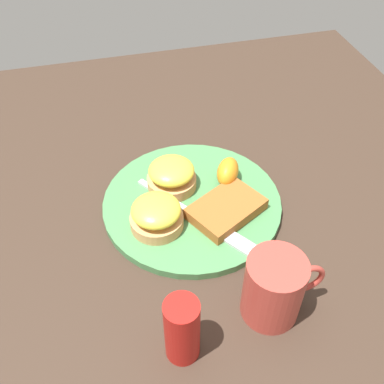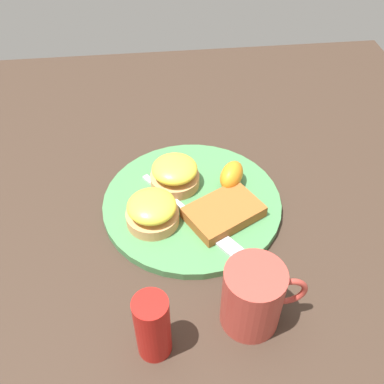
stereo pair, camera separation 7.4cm
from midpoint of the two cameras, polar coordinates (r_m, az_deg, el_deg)
ground_plane at (r=0.76m, az=-2.77°, el=-1.95°), size 1.10×1.10×0.00m
plate at (r=0.76m, az=-2.79°, el=-1.59°), size 0.30×0.30×0.01m
sandwich_benedict_left at (r=0.76m, az=-5.39°, el=1.98°), size 0.08×0.08×0.05m
sandwich_benedict_right at (r=0.70m, az=-7.56°, el=-3.05°), size 0.08×0.08×0.05m
hashbrown_patty at (r=0.72m, az=1.46°, el=-2.28°), size 0.14×0.12×0.02m
orange_wedge at (r=0.77m, az=1.84°, el=2.44°), size 0.06×0.07×0.04m
fork at (r=0.72m, az=-1.82°, el=-3.58°), size 0.15×0.20×0.00m
cup at (r=0.60m, az=6.92°, el=-12.25°), size 0.11×0.08×0.10m
condiment_bottle at (r=0.57m, az=-5.15°, el=-17.28°), size 0.04×0.04×0.11m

